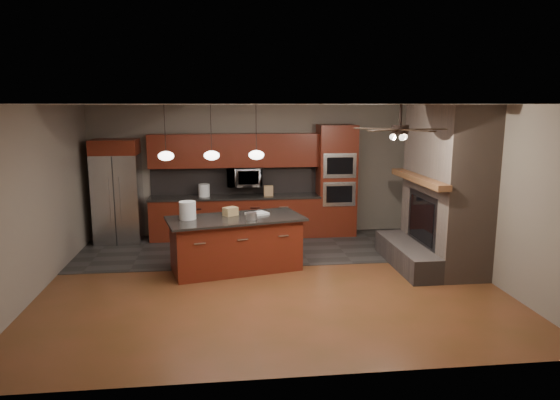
{
  "coord_description": "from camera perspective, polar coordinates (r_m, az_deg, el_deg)",
  "views": [
    {
      "loc": [
        -0.71,
        -7.7,
        2.79
      ],
      "look_at": [
        0.24,
        0.6,
        1.19
      ],
      "focal_mm": 32.0,
      "sensor_mm": 36.0,
      "label": 1
    }
  ],
  "objects": [
    {
      "name": "counter_bucket",
      "position": [
        10.56,
        -8.67,
        1.1
      ],
      "size": [
        0.26,
        0.26,
        0.27
      ],
      "primitive_type": "cylinder",
      "rotation": [
        0.0,
        0.0,
        -0.14
      ],
      "color": "white",
      "rests_on": "back_cabinetry"
    },
    {
      "name": "pendant_center",
      "position": [
        8.45,
        -7.82,
        5.1
      ],
      "size": [
        0.26,
        0.26,
        0.92
      ],
      "color": "black",
      "rests_on": "ceiling"
    },
    {
      "name": "paint_tray",
      "position": [
        8.66,
        -2.64,
        -1.56
      ],
      "size": [
        0.43,
        0.38,
        0.04
      ],
      "primitive_type": "cube",
      "rotation": [
        0.0,
        0.0,
        0.46
      ],
      "color": "white",
      "rests_on": "kitchen_island"
    },
    {
      "name": "kitchen_island",
      "position": [
        8.58,
        -5.06,
        -4.97
      ],
      "size": [
        2.44,
        1.52,
        0.92
      ],
      "rotation": [
        0.0,
        0.0,
        0.23
      ],
      "color": "#5D1A11",
      "rests_on": "ground"
    },
    {
      "name": "refrigerator",
      "position": [
        10.69,
        -18.08,
        0.94
      ],
      "size": [
        0.91,
        0.75,
        2.12
      ],
      "color": "silver",
      "rests_on": "ground"
    },
    {
      "name": "ground",
      "position": [
        8.22,
        -1.2,
        -9.03
      ],
      "size": [
        7.0,
        7.0,
        0.0
      ],
      "primitive_type": "plane",
      "color": "brown",
      "rests_on": "ground"
    },
    {
      "name": "left_wall",
      "position": [
        8.31,
        -26.04,
        0.07
      ],
      "size": [
        0.02,
        6.0,
        2.8
      ],
      "primitive_type": "cube",
      "color": "#6C6056",
      "rests_on": "ground"
    },
    {
      "name": "pendant_left",
      "position": [
        8.5,
        -12.9,
        4.96
      ],
      "size": [
        0.26,
        0.26,
        0.92
      ],
      "color": "black",
      "rests_on": "ceiling"
    },
    {
      "name": "paint_can",
      "position": [
        8.28,
        -3.26,
        -1.84
      ],
      "size": [
        0.21,
        0.21,
        0.12
      ],
      "primitive_type": "cylinder",
      "rotation": [
        0.0,
        0.0,
        0.19
      ],
      "color": "silver",
      "rests_on": "kitchen_island"
    },
    {
      "name": "back_cabinetry",
      "position": [
        10.62,
        -5.16,
        0.47
      ],
      "size": [
        3.59,
        0.64,
        2.2
      ],
      "color": "#5D1A11",
      "rests_on": "ground"
    },
    {
      "name": "white_bucket",
      "position": [
        8.42,
        -10.52,
        -1.17
      ],
      "size": [
        0.35,
        0.35,
        0.3
      ],
      "primitive_type": "cylinder",
      "rotation": [
        0.0,
        0.0,
        0.31
      ],
      "color": "silver",
      "rests_on": "kitchen_island"
    },
    {
      "name": "pendant_right",
      "position": [
        8.46,
        -2.72,
        5.2
      ],
      "size": [
        0.26,
        0.26,
        0.92
      ],
      "color": "black",
      "rests_on": "ceiling"
    },
    {
      "name": "slate_tile_patch",
      "position": [
        9.93,
        -2.18,
        -5.49
      ],
      "size": [
        7.0,
        2.4,
        0.01
      ],
      "primitive_type": "cube",
      "color": "#2D2B29",
      "rests_on": "ground"
    },
    {
      "name": "fireplace_column",
      "position": [
        9.05,
        18.03,
        0.78
      ],
      "size": [
        1.3,
        2.1,
        2.8
      ],
      "color": "#756054",
      "rests_on": "ground"
    },
    {
      "name": "ceiling_fan",
      "position": [
        7.36,
        13.57,
        7.92
      ],
      "size": [
        1.27,
        1.33,
        0.41
      ],
      "color": "black",
      "rests_on": "ceiling"
    },
    {
      "name": "microwave",
      "position": [
        10.57,
        -4.12,
        2.67
      ],
      "size": [
        0.73,
        0.41,
        0.5
      ],
      "primitive_type": "imported",
      "color": "silver",
      "rests_on": "back_cabinetry"
    },
    {
      "name": "back_wall",
      "position": [
        10.82,
        -2.72,
        3.41
      ],
      "size": [
        7.0,
        0.02,
        2.8
      ],
      "primitive_type": "cube",
      "color": "#6C6056",
      "rests_on": "ground"
    },
    {
      "name": "cardboard_box",
      "position": [
        8.61,
        -5.69,
        -1.31
      ],
      "size": [
        0.28,
        0.26,
        0.14
      ],
      "primitive_type": "cube",
      "rotation": [
        0.0,
        0.0,
        0.6
      ],
      "color": "#9C7E50",
      "rests_on": "kitchen_island"
    },
    {
      "name": "counter_box",
      "position": [
        10.55,
        -1.33,
        1.07
      ],
      "size": [
        0.2,
        0.16,
        0.21
      ],
      "primitive_type": "cube",
      "rotation": [
        0.0,
        0.0,
        -0.04
      ],
      "color": "tan",
      "rests_on": "back_cabinetry"
    },
    {
      "name": "oven_tower",
      "position": [
        10.79,
        6.45,
        2.22
      ],
      "size": [
        0.8,
        0.63,
        2.38
      ],
      "color": "#5D1A11",
      "rests_on": "ground"
    },
    {
      "name": "ceiling",
      "position": [
        7.74,
        -1.29,
        10.88
      ],
      "size": [
        7.0,
        6.0,
        0.02
      ],
      "primitive_type": "cube",
      "color": "white",
      "rests_on": "back_wall"
    },
    {
      "name": "right_wall",
      "position": [
        8.89,
        21.84,
        1.03
      ],
      "size": [
        0.02,
        6.0,
        2.8
      ],
      "primitive_type": "cube",
      "color": "#6C6056",
      "rests_on": "ground"
    }
  ]
}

